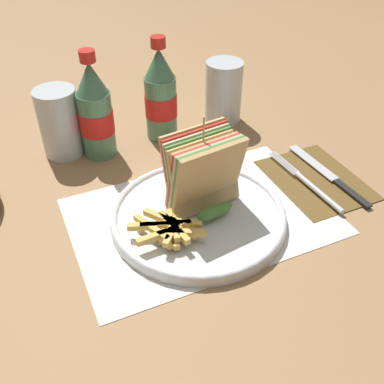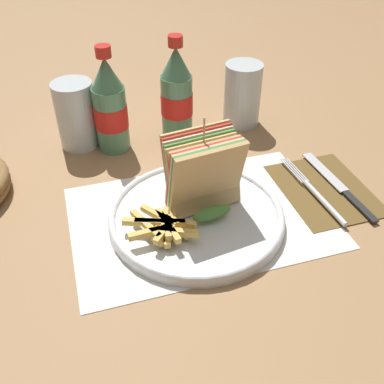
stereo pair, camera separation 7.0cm
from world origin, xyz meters
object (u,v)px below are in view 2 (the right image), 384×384
(coke_bottle_near, at_px, (110,107))
(coke_bottle_far, at_px, (177,95))
(glass_near, at_px, (242,98))
(club_sandwich, at_px, (203,174))
(knife, at_px, (339,185))
(plate_main, at_px, (196,215))
(glass_far, at_px, (77,119))
(fork, at_px, (318,195))

(coke_bottle_near, bearing_deg, coke_bottle_far, 5.55)
(coke_bottle_near, height_order, glass_near, coke_bottle_near)
(club_sandwich, height_order, knife, club_sandwich)
(plate_main, xyz_separation_m, coke_bottle_near, (-0.09, 0.25, 0.08))
(coke_bottle_near, xyz_separation_m, coke_bottle_far, (0.13, 0.01, 0.00))
(club_sandwich, relative_size, coke_bottle_far, 0.76)
(coke_bottle_far, height_order, glass_far, coke_bottle_far)
(fork, height_order, coke_bottle_near, coke_bottle_near)
(fork, relative_size, knife, 0.94)
(club_sandwich, height_order, glass_far, club_sandwich)
(glass_far, bearing_deg, coke_bottle_near, -27.34)
(plate_main, bearing_deg, coke_bottle_far, 80.79)
(knife, bearing_deg, club_sandwich, 174.20)
(plate_main, distance_m, coke_bottle_far, 0.27)
(knife, bearing_deg, plate_main, 178.23)
(coke_bottle_near, height_order, coke_bottle_far, same)
(plate_main, height_order, glass_far, glass_far)
(plate_main, xyz_separation_m, glass_far, (-0.15, 0.28, 0.04))
(knife, xyz_separation_m, glass_near, (-0.08, 0.26, 0.05))
(plate_main, xyz_separation_m, club_sandwich, (0.02, 0.02, 0.06))
(coke_bottle_far, bearing_deg, coke_bottle_near, -174.45)
(glass_near, bearing_deg, coke_bottle_far, -176.80)
(fork, bearing_deg, club_sandwich, 168.72)
(club_sandwich, bearing_deg, glass_near, 56.49)
(plate_main, distance_m, glass_far, 0.32)
(plate_main, relative_size, club_sandwich, 1.79)
(plate_main, distance_m, club_sandwich, 0.07)
(coke_bottle_near, relative_size, glass_far, 1.57)
(coke_bottle_near, height_order, glass_far, coke_bottle_near)
(glass_near, bearing_deg, glass_far, 178.04)
(fork, bearing_deg, glass_near, 92.33)
(plate_main, relative_size, coke_bottle_near, 1.36)
(fork, distance_m, glass_near, 0.28)
(knife, height_order, glass_far, glass_far)
(club_sandwich, relative_size, coke_bottle_near, 0.76)
(plate_main, height_order, glass_near, glass_near)
(club_sandwich, bearing_deg, fork, -8.25)
(fork, xyz_separation_m, coke_bottle_near, (-0.30, 0.26, 0.08))
(fork, height_order, glass_near, glass_near)
(plate_main, bearing_deg, fork, -2.87)
(club_sandwich, distance_m, fork, 0.20)
(coke_bottle_near, bearing_deg, glass_near, 4.33)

